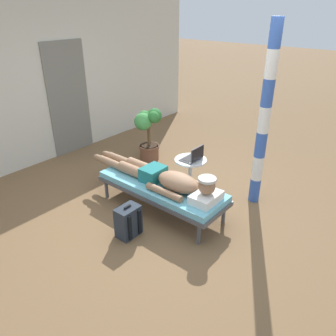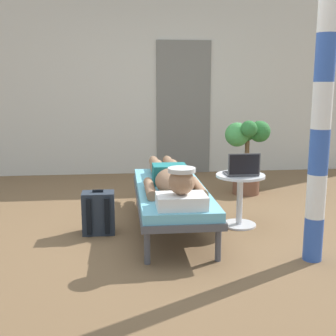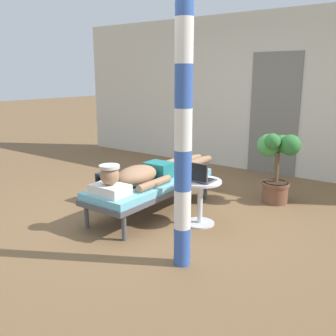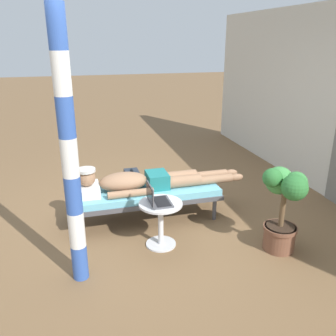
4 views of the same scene
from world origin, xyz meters
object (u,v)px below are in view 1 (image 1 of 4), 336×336
Objects in this scene: side_table at (190,169)px; backpack at (128,222)px; laptop at (194,157)px; lounge_chair at (161,188)px; porch_post at (264,120)px; person_reclining at (164,178)px; potted_plant at (148,131)px.

side_table reaches higher than backpack.
backpack is (-1.38, -0.02, -0.39)m from laptop.
lounge_chair is 1.63m from porch_post.
laptop is 0.13× the size of porch_post.
backpack reaches higher than lounge_chair.
lounge_chair is at bearing -178.75° from side_table.
person_reclining is 0.69m from laptop.
lounge_chair is 4.38× the size of backpack.
potted_plant reaches higher than person_reclining.
porch_post is at bearing -68.24° from side_table.
person_reclining reaches higher than lounge_chair.
backpack is (-0.70, -0.06, -0.15)m from lounge_chair.
laptop is at bearing -90.00° from side_table.
person_reclining is at bearing -130.16° from potted_plant.
laptop is 1.36m from potted_plant.
porch_post is at bearing -67.06° from laptop.
side_table is 0.21× the size of porch_post.
potted_plant reaches higher than backpack.
person_reclining is 0.71m from side_table.
laptop is at bearing 0.82° from backpack.
potted_plant is at bearing 71.32° from side_table.
person_reclining is 1.52m from porch_post.
backpack is at bearing -177.06° from side_table.
side_table is at bearing 2.94° from backpack.
person_reclining is at bearing 141.55° from porch_post.
lounge_chair is at bearing 4.60° from backpack.
backpack is at bearing -175.40° from lounge_chair.
potted_plant is (1.11, 1.31, 0.05)m from person_reclining.
porch_post is (0.36, -0.85, 0.65)m from laptop.
lounge_chair is at bearing -131.35° from potted_plant.
porch_post is (-0.06, -2.14, 0.67)m from potted_plant.
potted_plant is 0.39× the size of porch_post.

